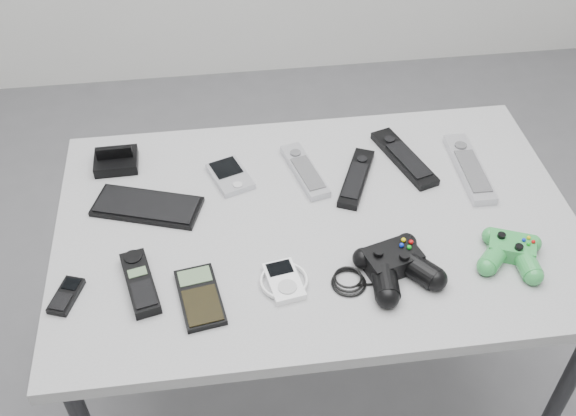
{
  "coord_description": "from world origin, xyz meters",
  "views": [
    {
      "loc": [
        -0.19,
        -1.0,
        1.71
      ],
      "look_at": [
        -0.05,
        0.01,
        0.75
      ],
      "focal_mm": 42.0,
      "sensor_mm": 36.0,
      "label": 1
    }
  ],
  "objects": [
    {
      "name": "remote_black_a",
      "position": [
        0.11,
        0.1,
        0.74
      ],
      "size": [
        0.12,
        0.2,
        0.02
      ],
      "primitive_type": "cube",
      "rotation": [
        0.0,
        0.0,
        -0.42
      ],
      "color": "black",
      "rests_on": "desk"
    },
    {
      "name": "dock_bracket",
      "position": [
        -0.42,
        0.23,
        0.75
      ],
      "size": [
        0.1,
        0.09,
        0.05
      ],
      "primitive_type": "cube",
      "rotation": [
        0.0,
        0.0,
        0.02
      ],
      "color": "black",
      "rests_on": "desk"
    },
    {
      "name": "cordless_handset",
      "position": [
        -0.36,
        -0.14,
        0.74
      ],
      "size": [
        0.08,
        0.16,
        0.02
      ],
      "primitive_type": "cube",
      "rotation": [
        0.0,
        0.0,
        0.23
      ],
      "color": "black",
      "rests_on": "desk"
    },
    {
      "name": "controller_black",
      "position": [
        0.13,
        -0.17,
        0.75
      ],
      "size": [
        0.29,
        0.22,
        0.05
      ],
      "primitive_type": null,
      "rotation": [
        0.0,
        0.0,
        0.28
      ],
      "color": "black",
      "rests_on": "desk"
    },
    {
      "name": "floor",
      "position": [
        0.0,
        0.0,
        0.0
      ],
      "size": [
        3.5,
        3.5,
        0.0
      ],
      "primitive_type": "plane",
      "color": "slate",
      "rests_on": "ground"
    },
    {
      "name": "remote_black_b",
      "position": [
        0.23,
        0.16,
        0.74
      ],
      "size": [
        0.11,
        0.22,
        0.02
      ],
      "primitive_type": "cube",
      "rotation": [
        0.0,
        0.0,
        0.31
      ],
      "color": "black",
      "rests_on": "desk"
    },
    {
      "name": "mp3_player",
      "position": [
        -0.09,
        -0.17,
        0.74
      ],
      "size": [
        0.11,
        0.11,
        0.02
      ],
      "primitive_type": "cube",
      "rotation": [
        0.0,
        0.0,
        0.17
      ],
      "color": "white",
      "rests_on": "desk"
    },
    {
      "name": "calculator",
      "position": [
        -0.25,
        -0.19,
        0.73
      ],
      "size": [
        0.1,
        0.16,
        0.01
      ],
      "primitive_type": "cube",
      "rotation": [
        0.0,
        0.0,
        0.16
      ],
      "color": "black",
      "rests_on": "desk"
    },
    {
      "name": "desk",
      "position": [
        0.0,
        -0.01,
        0.66
      ],
      "size": [
        1.08,
        0.7,
        0.73
      ],
      "color": "#939396",
      "rests_on": "floor"
    },
    {
      "name": "pda",
      "position": [
        -0.17,
        0.15,
        0.74
      ],
      "size": [
        0.11,
        0.13,
        0.02
      ],
      "primitive_type": "cube",
      "rotation": [
        0.0,
        0.0,
        0.34
      ],
      "color": "#B3B3BA",
      "rests_on": "desk"
    },
    {
      "name": "remote_silver_b",
      "position": [
        0.37,
        0.1,
        0.74
      ],
      "size": [
        0.06,
        0.23,
        0.02
      ],
      "primitive_type": "cube",
      "rotation": [
        0.0,
        0.0,
        -0.02
      ],
      "color": "#B7B7BE",
      "rests_on": "desk"
    },
    {
      "name": "remote_silver_a",
      "position": [
        -0.0,
        0.14,
        0.74
      ],
      "size": [
        0.09,
        0.19,
        0.02
      ],
      "primitive_type": "cube",
      "rotation": [
        0.0,
        0.0,
        0.24
      ],
      "color": "#B3B3BA",
      "rests_on": "desk"
    },
    {
      "name": "controller_green",
      "position": [
        0.36,
        -0.17,
        0.75
      ],
      "size": [
        0.17,
        0.17,
        0.04
      ],
      "primitive_type": null,
      "rotation": [
        0.0,
        0.0,
        -0.4
      ],
      "color": "#227D3A",
      "rests_on": "desk"
    },
    {
      "name": "pda_keyboard",
      "position": [
        -0.35,
        0.07,
        0.73
      ],
      "size": [
        0.24,
        0.16,
        0.01
      ],
      "primitive_type": "cube",
      "rotation": [
        0.0,
        0.0,
        -0.32
      ],
      "color": "black",
      "rests_on": "desk"
    },
    {
      "name": "mobile_phone",
      "position": [
        -0.49,
        -0.15,
        0.73
      ],
      "size": [
        0.07,
        0.09,
        0.01
      ],
      "primitive_type": "cube",
      "rotation": [
        0.0,
        0.0,
        -0.34
      ],
      "color": "black",
      "rests_on": "desk"
    }
  ]
}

